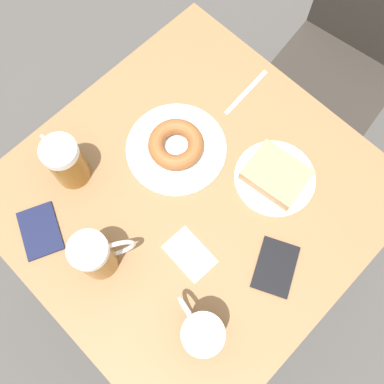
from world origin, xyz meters
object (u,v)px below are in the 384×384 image
at_px(napkin_folded, 190,254).
at_px(passport_near_edge, 40,231).
at_px(plate_with_cake, 276,176).
at_px(plate_with_donut, 176,146).
at_px(beer_mug_center, 66,161).
at_px(beer_mug_right, 201,333).
at_px(fork, 246,92).
at_px(chair, 354,44).
at_px(beer_mug_left, 96,255).
at_px(passport_far_edge, 275,267).

height_order(napkin_folded, passport_near_edge, passport_near_edge).
xyz_separation_m(plate_with_cake, plate_with_donut, (-0.23, -0.12, 0.00)).
height_order(plate_with_donut, napkin_folded, plate_with_donut).
height_order(beer_mug_center, beer_mug_right, same).
bearing_deg(fork, chair, 81.61).
bearing_deg(napkin_folded, passport_near_edge, -144.14).
bearing_deg(fork, plate_with_donut, -93.17).
distance_m(plate_with_donut, beer_mug_left, 0.34).
bearing_deg(plate_with_donut, beer_mug_right, -37.67).
bearing_deg(napkin_folded, beer_mug_center, -170.51).
relative_size(napkin_folded, passport_far_edge, 0.80).
bearing_deg(napkin_folded, passport_far_edge, 36.25).
distance_m(plate_with_donut, beer_mug_center, 0.27).
relative_size(beer_mug_center, passport_far_edge, 0.96).
bearing_deg(passport_near_edge, plate_with_donut, 78.46).
height_order(beer_mug_right, fork, beer_mug_right).
relative_size(plate_with_donut, napkin_folded, 2.13).
relative_size(plate_with_donut, passport_near_edge, 1.71).
bearing_deg(beer_mug_right, napkin_folded, 142.64).
xyz_separation_m(beer_mug_left, beer_mug_right, (0.28, 0.05, 0.00)).
height_order(chair, beer_mug_center, chair).
bearing_deg(plate_with_cake, fork, 148.35).
bearing_deg(passport_far_edge, passport_near_edge, -144.00).
bearing_deg(passport_near_edge, beer_mug_right, 13.33).
bearing_deg(chair, napkin_folded, -88.83).
distance_m(plate_with_donut, beer_mug_right, 0.46).
bearing_deg(plate_with_donut, passport_near_edge, -101.54).
distance_m(plate_with_donut, passport_near_edge, 0.39).
bearing_deg(napkin_folded, beer_mug_right, -37.36).
bearing_deg(passport_far_edge, beer_mug_right, -95.02).
relative_size(beer_mug_center, beer_mug_right, 1.00).
relative_size(beer_mug_center, passport_near_edge, 0.97).
bearing_deg(chair, passport_near_edge, -105.56).
bearing_deg(chair, beer_mug_right, -81.90).
height_order(beer_mug_center, passport_far_edge, beer_mug_center).
bearing_deg(fork, beer_mug_center, -107.60).
bearing_deg(chair, beer_mug_left, -97.33).
distance_m(fork, passport_far_edge, 0.47).
relative_size(plate_with_donut, passport_far_edge, 1.70).
height_order(beer_mug_right, passport_far_edge, beer_mug_right).
distance_m(plate_with_cake, passport_near_edge, 0.59).
distance_m(plate_with_cake, beer_mug_center, 0.51).
distance_m(plate_with_donut, passport_far_edge, 0.38).
xyz_separation_m(plate_with_donut, passport_far_edge, (0.38, -0.05, -0.02)).
bearing_deg(beer_mug_right, passport_near_edge, -166.67).
distance_m(plate_with_cake, plate_with_donut, 0.26).
xyz_separation_m(beer_mug_center, fork, (0.15, 0.48, -0.07)).
bearing_deg(passport_near_edge, passport_far_edge, 36.00).
bearing_deg(beer_mug_center, plate_with_donut, 58.79).
relative_size(beer_mug_left, napkin_folded, 1.21).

